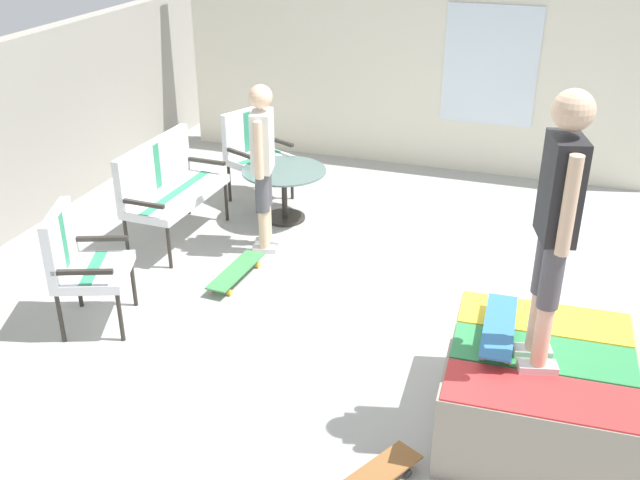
# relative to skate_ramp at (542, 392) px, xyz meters

# --- Properties ---
(ground_plane) EXTENTS (12.00, 12.00, 0.10)m
(ground_plane) POSITION_rel_skate_ramp_xyz_m (1.02, 1.42, -0.35)
(ground_plane) COLOR #A8A8A3
(house_facade) EXTENTS (0.23, 6.00, 2.61)m
(house_facade) POSITION_rel_skate_ramp_xyz_m (4.82, 1.91, 1.00)
(house_facade) COLOR silver
(house_facade) RESTS_ON ground_plane
(skate_ramp) EXTENTS (1.39, 2.04, 0.61)m
(skate_ramp) POSITION_rel_skate_ramp_xyz_m (0.00, 0.00, 0.00)
(skate_ramp) COLOR gray
(skate_ramp) RESTS_ON ground_plane
(patio_bench) EXTENTS (1.27, 0.59, 1.02)m
(patio_bench) POSITION_rel_skate_ramp_xyz_m (1.83, 3.79, 0.31)
(patio_bench) COLOR #2D2823
(patio_bench) RESTS_ON ground_plane
(patio_chair_near_house) EXTENTS (0.79, 0.76, 1.02)m
(patio_chair_near_house) POSITION_rel_skate_ramp_xyz_m (3.09, 3.39, 0.31)
(patio_chair_near_house) COLOR #2D2823
(patio_chair_near_house) RESTS_ON ground_plane
(patio_chair_by_wall) EXTENTS (0.77, 0.73, 1.02)m
(patio_chair_by_wall) POSITION_rel_skate_ramp_xyz_m (0.15, 3.65, 0.31)
(patio_chair_by_wall) COLOR #2D2823
(patio_chair_by_wall) RESTS_ON ground_plane
(patio_table) EXTENTS (0.90, 0.90, 0.57)m
(patio_table) POSITION_rel_skate_ramp_xyz_m (2.63, 2.84, 0.10)
(patio_table) COLOR #2D2823
(patio_table) RESTS_ON ground_plane
(person_watching) EXTENTS (0.47, 0.30, 1.66)m
(person_watching) POSITION_rel_skate_ramp_xyz_m (1.92, 2.77, 0.66)
(person_watching) COLOR silver
(person_watching) RESTS_ON ground_plane
(person_skater) EXTENTS (0.47, 0.30, 1.74)m
(person_skater) POSITION_rel_skate_ramp_xyz_m (-0.13, 0.08, 1.33)
(person_skater) COLOR silver
(person_skater) RESTS_ON skate_ramp
(skateboard_by_bench) EXTENTS (0.81, 0.25, 0.10)m
(skateboard_by_bench) POSITION_rel_skate_ramp_xyz_m (1.23, 2.78, -0.22)
(skateboard_by_bench) COLOR #3F8C4C
(skateboard_by_bench) RESTS_ON ground_plane
(skateboard_on_ramp) EXTENTS (0.81, 0.23, 0.10)m
(skateboard_on_ramp) POSITION_rel_skate_ramp_xyz_m (0.08, 0.33, 0.39)
(skateboard_on_ramp) COLOR #3372B2
(skateboard_on_ramp) RESTS_ON skate_ramp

